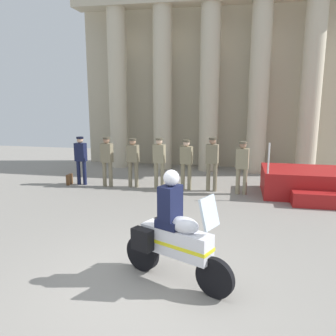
{
  "coord_description": "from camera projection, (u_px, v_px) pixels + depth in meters",
  "views": [
    {
      "loc": [
        1.43,
        -4.94,
        3.05
      ],
      "look_at": [
        -0.19,
        3.13,
        1.33
      ],
      "focal_mm": 37.26,
      "sensor_mm": 36.0,
      "label": 1
    }
  ],
  "objects": [
    {
      "name": "motorcycle_with_rider",
      "position": [
        173.0,
        236.0,
        5.68
      ],
      "size": [
        1.94,
        1.1,
        1.9
      ],
      "rotation": [
        0.0,
        0.0,
        -0.44
      ],
      "color": "black",
      "rests_on": "ground_plane"
    },
    {
      "name": "colonnade_backdrop",
      "position": [
        211.0,
        77.0,
        14.21
      ],
      "size": [
        11.08,
        1.62,
        7.04
      ],
      "color": "#B6AB91",
      "rests_on": "ground_plane"
    },
    {
      "name": "officer_in_row_4",
      "position": [
        186.0,
        161.0,
        11.29
      ],
      "size": [
        0.41,
        0.27,
        1.65
      ],
      "rotation": [
        0.0,
        0.0,
        2.99
      ],
      "color": "#847A5B",
      "rests_on": "ground_plane"
    },
    {
      "name": "reviewing_stand",
      "position": [
        318.0,
        184.0,
        10.63
      ],
      "size": [
        3.3,
        2.31,
        1.72
      ],
      "color": "#A51919",
      "rests_on": "ground_plane"
    },
    {
      "name": "officer_in_row_5",
      "position": [
        212.0,
        160.0,
        11.12
      ],
      "size": [
        0.41,
        0.27,
        1.74
      ],
      "rotation": [
        0.0,
        0.0,
        2.99
      ],
      "color": "#7A7056",
      "rests_on": "ground_plane"
    },
    {
      "name": "officer_in_row_6",
      "position": [
        242.0,
        164.0,
        10.76
      ],
      "size": [
        0.41,
        0.27,
        1.67
      ],
      "rotation": [
        0.0,
        0.0,
        2.99
      ],
      "color": "gray",
      "rests_on": "ground_plane"
    },
    {
      "name": "officer_in_row_2",
      "position": [
        133.0,
        159.0,
        11.63
      ],
      "size": [
        0.41,
        0.27,
        1.65
      ],
      "rotation": [
        0.0,
        0.0,
        2.99
      ],
      "color": "#7A7056",
      "rests_on": "ground_plane"
    },
    {
      "name": "briefcase_on_ground",
      "position": [
        69.0,
        179.0,
        12.14
      ],
      "size": [
        0.1,
        0.32,
        0.36
      ],
      "primitive_type": "cube",
      "color": "brown",
      "rests_on": "ground_plane"
    },
    {
      "name": "officer_in_row_3",
      "position": [
        159.0,
        159.0,
        11.46
      ],
      "size": [
        0.41,
        0.27,
        1.69
      ],
      "rotation": [
        0.0,
        0.0,
        2.99
      ],
      "color": "gray",
      "rests_on": "ground_plane"
    },
    {
      "name": "ground_plane",
      "position": [
        141.0,
        287.0,
        5.64
      ],
      "size": [
        28.0,
        28.0,
        0.0
      ],
      "primitive_type": "plane",
      "color": "gray"
    },
    {
      "name": "officer_in_row_0",
      "position": [
        81.0,
        157.0,
        11.96
      ],
      "size": [
        0.41,
        0.27,
        1.67
      ],
      "rotation": [
        0.0,
        0.0,
        2.99
      ],
      "color": "#141938",
      "rests_on": "ground_plane"
    },
    {
      "name": "officer_in_row_1",
      "position": [
        107.0,
        158.0,
        11.69
      ],
      "size": [
        0.41,
        0.27,
        1.69
      ],
      "rotation": [
        0.0,
        0.0,
        2.99
      ],
      "color": "#7A7056",
      "rests_on": "ground_plane"
    }
  ]
}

